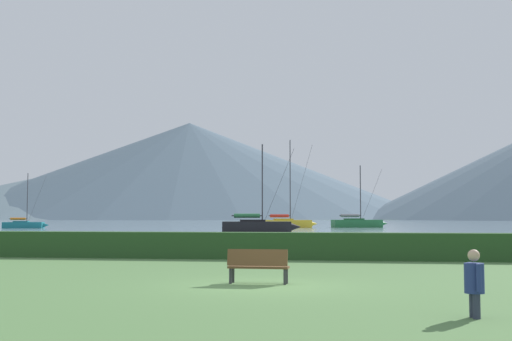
{
  "coord_description": "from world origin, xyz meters",
  "views": [
    {
      "loc": [
        2.51,
        -17.9,
        1.87
      ],
      "look_at": [
        -6.35,
        40.22,
        5.81
      ],
      "focal_mm": 47.21,
      "sensor_mm": 36.0,
      "label": 1
    }
  ],
  "objects_px": {
    "sailboat_slip_1": "(287,223)",
    "park_bench_near_path": "(258,264)",
    "sailboat_slip_4": "(357,223)",
    "person_seated_viewer": "(474,280)",
    "sailboat_slip_2": "(24,224)",
    "sailboat_slip_5": "(258,226)"
  },
  "relations": [
    {
      "from": "sailboat_slip_1",
      "to": "sailboat_slip_4",
      "type": "height_order",
      "value": "sailboat_slip_1"
    },
    {
      "from": "park_bench_near_path",
      "to": "sailboat_slip_4",
      "type": "bearing_deg",
      "value": 90.16
    },
    {
      "from": "sailboat_slip_1",
      "to": "sailboat_slip_2",
      "type": "height_order",
      "value": "sailboat_slip_1"
    },
    {
      "from": "sailboat_slip_5",
      "to": "person_seated_viewer",
      "type": "bearing_deg",
      "value": -87.84
    },
    {
      "from": "sailboat_slip_1",
      "to": "park_bench_near_path",
      "type": "height_order",
      "value": "sailboat_slip_1"
    },
    {
      "from": "sailboat_slip_2",
      "to": "park_bench_near_path",
      "type": "relative_size",
      "value": 4.84
    },
    {
      "from": "sailboat_slip_1",
      "to": "person_seated_viewer",
      "type": "distance_m",
      "value": 90.59
    },
    {
      "from": "person_seated_viewer",
      "to": "sailboat_slip_2",
      "type": "bearing_deg",
      "value": 112.44
    },
    {
      "from": "sailboat_slip_1",
      "to": "sailboat_slip_4",
      "type": "bearing_deg",
      "value": 3.55
    },
    {
      "from": "sailboat_slip_2",
      "to": "sailboat_slip_4",
      "type": "bearing_deg",
      "value": 2.05
    },
    {
      "from": "park_bench_near_path",
      "to": "person_seated_viewer",
      "type": "bearing_deg",
      "value": -46.82
    },
    {
      "from": "sailboat_slip_1",
      "to": "park_bench_near_path",
      "type": "relative_size",
      "value": 8.02
    },
    {
      "from": "sailboat_slip_1",
      "to": "person_seated_viewer",
      "type": "relative_size",
      "value": 10.8
    },
    {
      "from": "sailboat_slip_4",
      "to": "person_seated_viewer",
      "type": "relative_size",
      "value": 7.79
    },
    {
      "from": "sailboat_slip_1",
      "to": "sailboat_slip_4",
      "type": "distance_m",
      "value": 11.45
    },
    {
      "from": "sailboat_slip_4",
      "to": "person_seated_viewer",
      "type": "height_order",
      "value": "sailboat_slip_4"
    },
    {
      "from": "sailboat_slip_4",
      "to": "sailboat_slip_1",
      "type": "bearing_deg",
      "value": -176.09
    },
    {
      "from": "sailboat_slip_5",
      "to": "park_bench_near_path",
      "type": "height_order",
      "value": "sailboat_slip_5"
    },
    {
      "from": "sailboat_slip_4",
      "to": "person_seated_viewer",
      "type": "bearing_deg",
      "value": -106.16
    },
    {
      "from": "park_bench_near_path",
      "to": "sailboat_slip_2",
      "type": "bearing_deg",
      "value": 123.46
    },
    {
      "from": "sailboat_slip_5",
      "to": "park_bench_near_path",
      "type": "xyz_separation_m",
      "value": [
        8.41,
        -56.01,
        -0.19
      ]
    },
    {
      "from": "sailboat_slip_5",
      "to": "sailboat_slip_4",
      "type": "bearing_deg",
      "value": 61.27
    }
  ]
}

